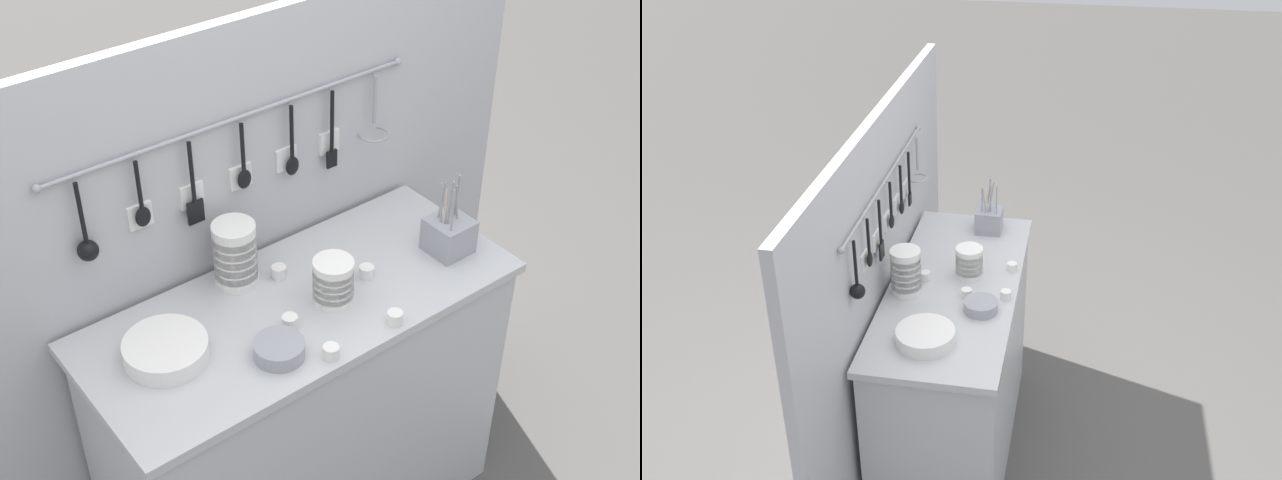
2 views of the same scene
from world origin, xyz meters
The scene contains 13 objects.
ground_plane centered at (0.00, 0.00, 0.00)m, with size 20.00×20.00×0.00m, color #514F4C.
counter centered at (0.00, 0.00, 0.47)m, with size 1.26×0.53×0.93m.
back_wall centered at (0.00, 0.30, 0.83)m, with size 2.06×0.11×1.66m.
bowl_stack_wide_centre centered at (0.08, -0.05, 1.00)m, with size 0.11×0.11×0.14m.
bowl_stack_short_front centered at (-0.09, 0.18, 1.03)m, with size 0.12×0.12×0.20m.
plate_stack centered at (-0.40, 0.03, 0.96)m, with size 0.22×0.22×0.05m.
steel_mixing_bowl centered at (-0.17, -0.14, 0.96)m, with size 0.14×0.14×0.04m.
cutlery_caddy centered at (0.49, -0.08, 0.99)m, with size 0.12×0.12×0.27m.
cup_front_right centered at (0.02, 0.13, 0.95)m, with size 0.04×0.04×0.04m.
cup_by_caddy centered at (-0.07, -0.22, 0.95)m, with size 0.04×0.04×0.04m.
cup_beside_plates centered at (0.22, -0.03, 0.95)m, with size 0.04×0.04×0.04m.
cup_back_right centered at (0.15, -0.22, 0.95)m, with size 0.04×0.04×0.04m.
cup_front_left centered at (-0.08, -0.07, 0.95)m, with size 0.04×0.04×0.04m.
Camera 2 is at (-2.57, -0.49, 2.62)m, focal length 42.00 mm.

